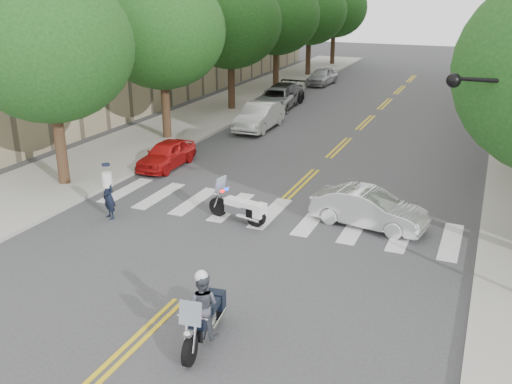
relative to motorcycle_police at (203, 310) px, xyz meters
The scene contains 17 objects.
ground 2.12m from the motorcycle_police, 137.20° to the left, with size 140.00×140.00×0.00m, color #38383A.
sidewalk_left 25.77m from the motorcycle_police, 115.11° to the left, with size 5.00×60.00×0.15m, color #9E9991.
tree_l_0 13.44m from the motorcycle_police, 144.40° to the left, with size 6.40×6.40×8.45m.
tree_l_1 19.02m from the motorcycle_police, 123.73° to the left, with size 6.40×6.40×8.45m.
tree_l_2 25.91m from the motorcycle_police, 113.68° to the left, with size 6.40×6.40×8.45m.
tree_l_3 33.29m from the motorcycle_police, 108.09° to the left, with size 6.40×6.40×8.45m.
tree_l_4 40.91m from the motorcycle_police, 104.58° to the left, with size 6.40×6.40×8.45m.
tree_l_5 48.65m from the motorcycle_police, 102.20° to the left, with size 6.40×6.40×8.45m.
motorcycle_police is the anchor object (origin of this frame).
motorcycle_parked 6.98m from the motorcycle_police, 107.10° to the left, with size 2.31×0.85×1.50m.
officer_standing 8.33m from the motorcycle_police, 140.97° to the left, with size 0.59×0.39×1.61m, color black.
convertible 8.31m from the motorcycle_police, 75.90° to the left, with size 1.35×3.87×1.28m, color silver.
parked_car_a 13.57m from the motorcycle_police, 124.75° to the left, with size 1.42×3.53×1.20m, color red.
parked_car_b 20.43m from the motorcycle_police, 108.94° to the left, with size 1.56×4.48×1.47m, color silver.
parked_car_c 26.00m from the motorcycle_police, 107.30° to the left, with size 2.23×4.84×1.34m, color #94979B.
parked_car_d 26.96m from the motorcycle_police, 106.67° to the left, with size 2.06×5.08×1.47m, color black.
parked_car_e 36.16m from the motorcycle_police, 102.34° to the left, with size 1.64×4.06×1.38m, color #AFAFB5.
Camera 1 is at (6.86, -11.17, 7.75)m, focal length 40.00 mm.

